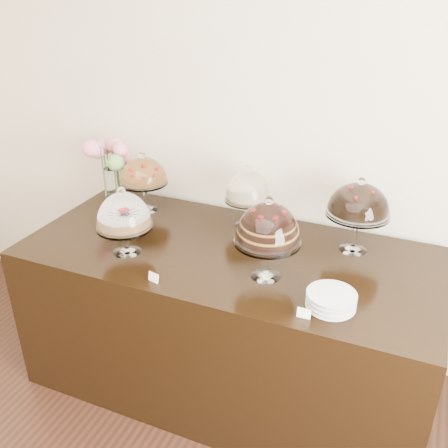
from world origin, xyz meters
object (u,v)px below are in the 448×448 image
at_px(cake_stand_sugar_sponge, 124,214).
at_px(cake_stand_dark_choco, 359,202).
at_px(cake_stand_choco_layer, 268,226).
at_px(cake_stand_cheesecake, 248,189).
at_px(cake_stand_fruit_tart, 143,173).
at_px(flower_vase, 111,160).
at_px(plate_stack, 331,300).
at_px(display_counter, 227,318).

bearing_deg(cake_stand_sugar_sponge, cake_stand_dark_choco, 24.02).
distance_m(cake_stand_choco_layer, cake_stand_dark_choco, 0.55).
xyz_separation_m(cake_stand_sugar_sponge, cake_stand_cheesecake, (0.48, 0.54, 0.01)).
bearing_deg(cake_stand_fruit_tart, flower_vase, 168.14).
bearing_deg(plate_stack, cake_stand_sugar_sponge, 176.35).
xyz_separation_m(cake_stand_choco_layer, flower_vase, (-1.21, 0.49, -0.00)).
distance_m(cake_stand_sugar_sponge, cake_stand_fruit_tart, 0.53).
height_order(cake_stand_sugar_sponge, flower_vase, flower_vase).
relative_size(cake_stand_choco_layer, plate_stack, 1.98).
xyz_separation_m(cake_stand_cheesecake, cake_stand_fruit_tart, (-0.66, -0.04, 0.01)).
relative_size(display_counter, cake_stand_dark_choco, 5.33).
xyz_separation_m(display_counter, cake_stand_sugar_sponge, (-0.49, -0.22, 0.67)).
distance_m(cake_stand_choco_layer, cake_stand_fruit_tart, 1.03).
bearing_deg(plate_stack, cake_stand_choco_layer, 159.29).
xyz_separation_m(cake_stand_choco_layer, plate_stack, (0.34, -0.13, -0.24)).
height_order(cake_stand_cheesecake, plate_stack, cake_stand_cheesecake).
relative_size(display_counter, cake_stand_choco_layer, 5.20).
height_order(display_counter, cake_stand_cheesecake, cake_stand_cheesecake).
xyz_separation_m(flower_vase, plate_stack, (1.55, -0.63, -0.23)).
bearing_deg(plate_stack, cake_stand_dark_choco, 90.11).
bearing_deg(cake_stand_sugar_sponge, display_counter, 24.51).
relative_size(cake_stand_sugar_sponge, flower_vase, 0.86).
relative_size(cake_stand_cheesecake, cake_stand_fruit_tart, 1.00).
height_order(cake_stand_dark_choco, cake_stand_fruit_tart, cake_stand_dark_choco).
relative_size(cake_stand_sugar_sponge, cake_stand_dark_choco, 0.90).
bearing_deg(cake_stand_choco_layer, cake_stand_fruit_tart, 154.96).
bearing_deg(display_counter, cake_stand_choco_layer, -30.92).
distance_m(display_counter, cake_stand_cheesecake, 0.75).
bearing_deg(cake_stand_dark_choco, flower_vase, 177.57).
bearing_deg(cake_stand_cheesecake, plate_stack, -44.34).
xyz_separation_m(cake_stand_sugar_sponge, flower_vase, (-0.45, 0.56, 0.04)).
bearing_deg(flower_vase, cake_stand_fruit_tart, -11.86).
height_order(cake_stand_sugar_sponge, cake_stand_cheesecake, cake_stand_cheesecake).
relative_size(cake_stand_fruit_tart, flower_vase, 0.88).
bearing_deg(flower_vase, plate_stack, -21.92).
bearing_deg(display_counter, cake_stand_cheesecake, 91.33).
relative_size(cake_stand_choco_layer, cake_stand_dark_choco, 1.03).
height_order(display_counter, cake_stand_sugar_sponge, cake_stand_sugar_sponge).
bearing_deg(cake_stand_fruit_tart, cake_stand_sugar_sponge, -69.84).
distance_m(cake_stand_sugar_sponge, plate_stack, 1.12).
relative_size(cake_stand_choco_layer, flower_vase, 0.99).
relative_size(display_counter, cake_stand_sugar_sponge, 5.94).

